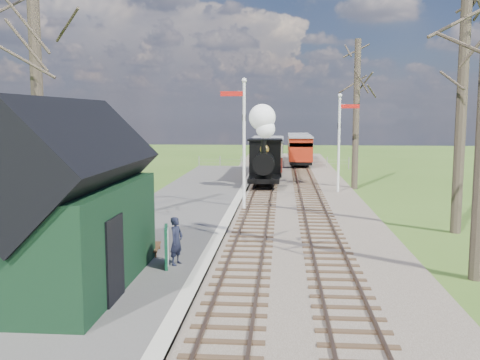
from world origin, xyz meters
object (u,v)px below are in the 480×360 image
at_px(red_carriage_b, 298,146).
at_px(person, 176,241).
at_px(coach, 267,154).
at_px(semaphore_near, 243,134).
at_px(bench, 150,243).
at_px(red_carriage_a, 300,150).
at_px(sign_board, 167,247).
at_px(semaphore_far, 340,135).
at_px(locomotive, 264,152).
at_px(station_shed, 67,206).

bearing_deg(red_carriage_b, person, -97.06).
bearing_deg(coach, semaphore_near, -93.18).
bearing_deg(bench, red_carriage_a, 79.41).
xyz_separation_m(red_carriage_b, bench, (-5.63, -35.61, -0.95)).
bearing_deg(sign_board, red_carriage_a, 81.36).
distance_m(semaphore_far, coach, 9.13).
bearing_deg(semaphore_far, locomotive, 158.13).
height_order(station_shed, locomotive, locomotive).
distance_m(station_shed, sign_board, 3.17).
distance_m(locomotive, bench, 16.81).
distance_m(semaphore_near, red_carriage_b, 27.21).
relative_size(locomotive, person, 3.51).
relative_size(station_shed, locomotive, 1.27).
bearing_deg(locomotive, station_shed, -102.23).
relative_size(semaphore_far, sign_board, 4.80).
distance_m(red_carriage_b, bench, 36.06).
bearing_deg(red_carriage_b, red_carriage_a, -90.00).
distance_m(station_shed, locomotive, 20.22).
bearing_deg(bench, semaphore_near, 75.41).
bearing_deg(person, locomotive, 13.36).
relative_size(red_carriage_a, person, 3.59).
bearing_deg(bench, sign_board, -60.00).
xyz_separation_m(semaphore_near, bench, (-2.26, -8.69, -3.09)).
bearing_deg(station_shed, semaphore_near, 73.62).
relative_size(locomotive, bench, 3.86).
height_order(semaphore_near, red_carriage_a, semaphore_near).
distance_m(semaphore_far, red_carriage_a, 15.63).
bearing_deg(locomotive, semaphore_near, -95.57).
bearing_deg(semaphore_near, person, -96.87).
xyz_separation_m(semaphore_far, sign_board, (-6.57, -16.14, -2.56)).
bearing_deg(sign_board, red_carriage_b, 82.63).
distance_m(station_shed, semaphore_far, 20.01).
xyz_separation_m(station_shed, coach, (4.30, 25.83, -0.62)).
height_order(red_carriage_b, bench, red_carriage_b).
xyz_separation_m(sign_board, bench, (-0.84, 1.45, -0.26)).
xyz_separation_m(red_carriage_a, person, (-4.56, -31.29, -0.58)).
relative_size(semaphore_near, red_carriage_a, 1.23).
bearing_deg(station_shed, bench, 69.08).
height_order(locomotive, coach, locomotive).
distance_m(coach, sign_board, 24.09).
distance_m(station_shed, bench, 3.95).
bearing_deg(semaphore_far, sign_board, -112.14).
distance_m(semaphore_far, sign_board, 17.61).
xyz_separation_m(semaphore_near, locomotive, (0.76, 7.76, -1.36)).
xyz_separation_m(station_shed, bench, (1.27, 3.31, -1.73)).
bearing_deg(semaphore_near, bench, -104.59).
bearing_deg(red_carriage_b, sign_board, -97.37).
height_order(station_shed, semaphore_near, semaphore_near).
height_order(red_carriage_a, bench, red_carriage_a).
distance_m(sign_board, person, 0.37).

